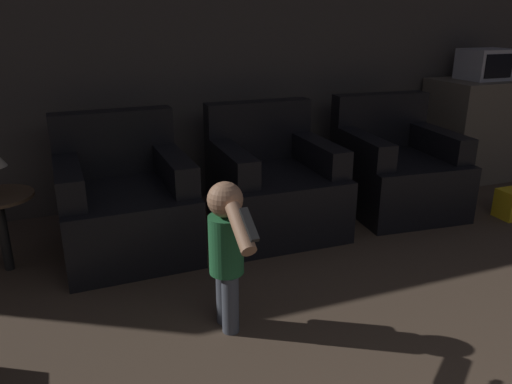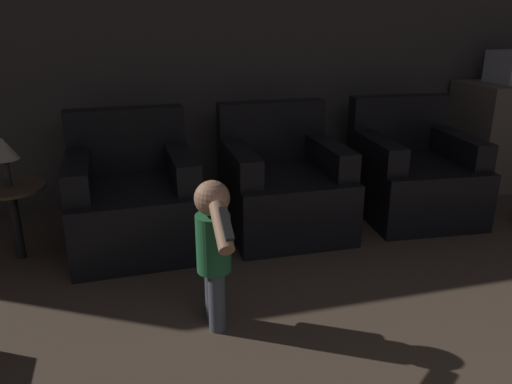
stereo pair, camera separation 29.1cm
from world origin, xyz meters
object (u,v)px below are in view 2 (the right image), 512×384
at_px(armchair_right, 412,175).
at_px(lamp, 3,150).
at_px(armchair_left, 133,200).
at_px(armchair_middle, 282,186).
at_px(person_toddler, 214,244).

xyz_separation_m(armchair_right, lamp, (-2.94, -0.05, 0.42)).
relative_size(armchair_left, armchair_right, 0.95).
xyz_separation_m(armchair_left, armchair_middle, (1.09, 0.00, 0.00)).
bearing_deg(lamp, armchair_middle, 1.56).
distance_m(armchair_left, armchair_middle, 1.09).
bearing_deg(armchair_middle, person_toddler, -121.96).
distance_m(armchair_left, person_toddler, 1.21).
height_order(armchair_middle, lamp, armchair_middle).
bearing_deg(person_toddler, lamp, 44.89).
height_order(armchair_left, armchair_right, same).
distance_m(armchair_middle, armchair_right, 1.09).
bearing_deg(person_toddler, armchair_left, 16.84).
relative_size(armchair_left, person_toddler, 1.17).
relative_size(armchair_right, person_toddler, 1.23).
bearing_deg(lamp, armchair_right, 0.98).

